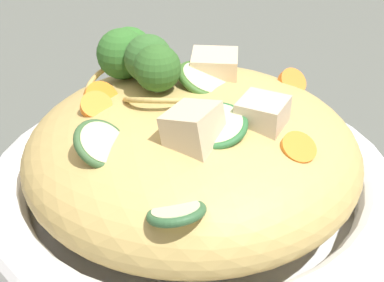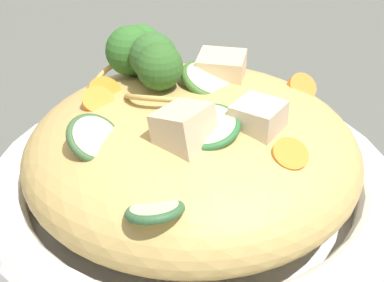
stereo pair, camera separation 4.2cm
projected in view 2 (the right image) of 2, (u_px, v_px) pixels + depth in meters
ground_plane at (192, 218)px, 0.46m from camera, size 3.00×3.00×0.00m
serving_bowl at (192, 191)px, 0.45m from camera, size 0.32×0.32×0.05m
noodle_heap at (192, 151)px, 0.43m from camera, size 0.25×0.25×0.10m
broccoli_florets at (144, 56)px, 0.44m from camera, size 0.11×0.06×0.06m
carrot_coins at (194, 105)px, 0.41m from camera, size 0.13×0.19×0.03m
zucchini_slices at (173, 127)px, 0.38m from camera, size 0.17×0.14×0.04m
chicken_chunks at (219, 101)px, 0.40m from camera, size 0.14×0.10×0.03m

